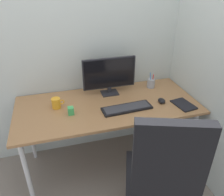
# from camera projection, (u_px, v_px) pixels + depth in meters

# --- Properties ---
(ground_plane) EXTENTS (8.00, 8.00, 0.00)m
(ground_plane) POSITION_uv_depth(u_px,v_px,m) (108.00, 162.00, 2.44)
(ground_plane) COLOR slate
(wall_back) EXTENTS (2.92, 0.04, 2.80)m
(wall_back) POSITION_uv_depth(u_px,v_px,m) (96.00, 21.00, 2.09)
(wall_back) COLOR #B7C1BC
(wall_back) RESTS_ON ground_plane
(wall_side_right) EXTENTS (0.04, 2.01, 2.80)m
(wall_side_right) POSITION_uv_depth(u_px,v_px,m) (216.00, 29.00, 1.80)
(wall_side_right) COLOR #B7C1BC
(wall_side_right) RESTS_ON ground_plane
(desk) EXTENTS (1.66, 0.74, 0.74)m
(desk) POSITION_uv_depth(u_px,v_px,m) (108.00, 110.00, 2.11)
(desk) COLOR #996B42
(desk) RESTS_ON ground_plane
(office_chair) EXTENTS (0.61, 0.66, 1.15)m
(office_chair) POSITION_uv_depth(u_px,v_px,m) (161.00, 179.00, 1.51)
(office_chair) COLOR black
(office_chair) RESTS_ON ground_plane
(monitor) EXTENTS (0.52, 0.13, 0.37)m
(monitor) POSITION_uv_depth(u_px,v_px,m) (109.00, 74.00, 2.16)
(monitor) COLOR black
(monitor) RESTS_ON desk
(keyboard) EXTENTS (0.45, 0.17, 0.02)m
(keyboard) POSITION_uv_depth(u_px,v_px,m) (127.00, 108.00, 1.99)
(keyboard) COLOR black
(keyboard) RESTS_ON desk
(mouse) EXTENTS (0.07, 0.09, 0.04)m
(mouse) POSITION_uv_depth(u_px,v_px,m) (162.00, 101.00, 2.09)
(mouse) COLOR black
(mouse) RESTS_ON desk
(pen_holder) EXTENTS (0.08, 0.08, 0.17)m
(pen_holder) POSITION_uv_depth(u_px,v_px,m) (151.00, 83.00, 2.35)
(pen_holder) COLOR #9EA0A5
(pen_holder) RESTS_ON desk
(notebook) EXTENTS (0.18, 0.23, 0.01)m
(notebook) POSITION_uv_depth(u_px,v_px,m) (184.00, 105.00, 2.05)
(notebook) COLOR black
(notebook) RESTS_ON desk
(coffee_mug) EXTENTS (0.11, 0.08, 0.09)m
(coffee_mug) POSITION_uv_depth(u_px,v_px,m) (56.00, 103.00, 2.00)
(coffee_mug) COLOR orange
(coffee_mug) RESTS_ON desk
(desk_clamp_accessory) EXTENTS (0.05, 0.05, 0.07)m
(desk_clamp_accessory) POSITION_uv_depth(u_px,v_px,m) (71.00, 111.00, 1.91)
(desk_clamp_accessory) COLOR #3FAD59
(desk_clamp_accessory) RESTS_ON desk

